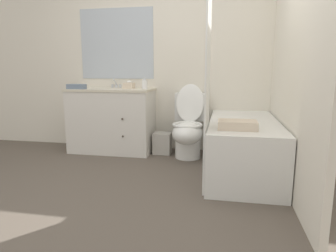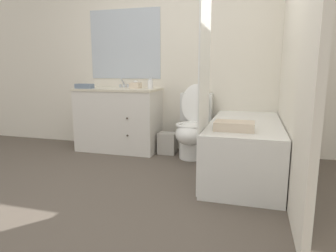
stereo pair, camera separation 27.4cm
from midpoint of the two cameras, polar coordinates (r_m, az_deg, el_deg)
ground_plane at (r=2.58m, az=-10.11°, el=-14.30°), size 14.00×14.00×0.00m
wall_back at (r=4.08m, az=-1.49°, el=13.03°), size 8.00×0.06×2.50m
wall_right at (r=3.11m, az=19.82°, el=13.13°), size 0.05×2.78×2.50m
vanity_cabinet at (r=4.09m, az=-12.51°, el=1.21°), size 1.10×0.57×0.84m
sink_faucet at (r=4.21m, az=-11.73°, el=7.64°), size 0.14×0.12×0.12m
toilet at (r=3.72m, az=1.82°, el=-0.43°), size 0.40×0.70×0.91m
bathtub at (r=3.27m, az=11.76°, el=-3.77°), size 0.70×1.59×0.56m
shower_curtain at (r=2.72m, az=4.66°, el=8.39°), size 0.01×0.55×1.94m
wastebasket at (r=3.92m, az=-3.09°, el=-3.31°), size 0.23×0.19×0.28m
tissue_box at (r=4.00m, az=-9.39°, el=7.64°), size 0.13×0.14×0.10m
soap_dispenser at (r=3.89m, az=-6.51°, el=7.94°), size 0.07×0.07×0.14m
hand_towel_folded at (r=4.06m, az=-18.91°, el=7.12°), size 0.22×0.12×0.06m
bath_towel_folded at (r=2.73m, az=10.32°, el=0.20°), size 0.35×0.22×0.08m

